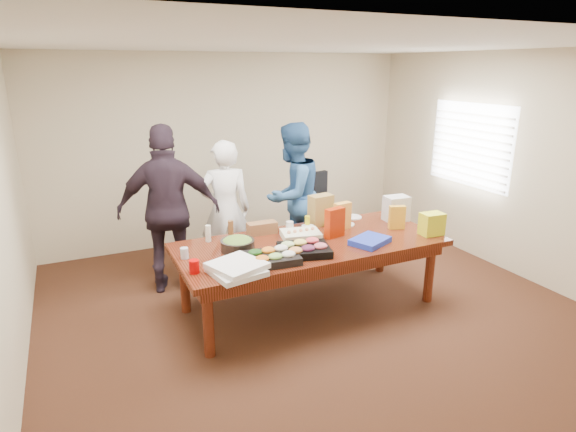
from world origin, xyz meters
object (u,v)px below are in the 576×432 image
conference_table (310,274)px  person_right (292,196)px  sheet_cake (301,235)px  salad_bowl (238,245)px  office_chair (320,217)px  person_center (225,210)px

conference_table → person_right: 1.33m
person_right → sheet_cake: bearing=40.7°
conference_table → salad_bowl: bearing=173.6°
sheet_cake → salad_bowl: (-0.74, -0.06, 0.02)m
person_right → salad_bowl: bearing=15.2°
conference_table → salad_bowl: (-0.77, 0.09, 0.43)m
conference_table → person_right: size_ratio=1.51×
conference_table → office_chair: (0.84, 1.30, 0.16)m
person_center → sheet_cake: 1.13m
office_chair → sheet_cake: (-0.87, -1.15, 0.25)m
office_chair → salad_bowl: size_ratio=3.14×
conference_table → person_right: person_right is taller
person_right → salad_bowl: (-1.12, -1.07, -0.12)m
conference_table → person_center: 1.36m
conference_table → salad_bowl: size_ratio=8.23×
conference_table → office_chair: size_ratio=2.62×
salad_bowl → person_center: bearing=78.5°
conference_table → office_chair: 1.55m
person_center → sheet_cake: bearing=128.6°
office_chair → person_center: size_ratio=0.63×
conference_table → person_right: (0.34, 1.16, 0.55)m
sheet_cake → salad_bowl: bearing=-162.7°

